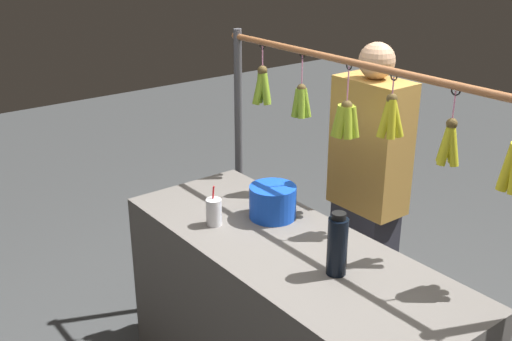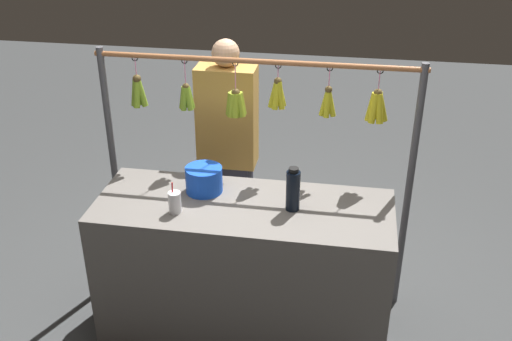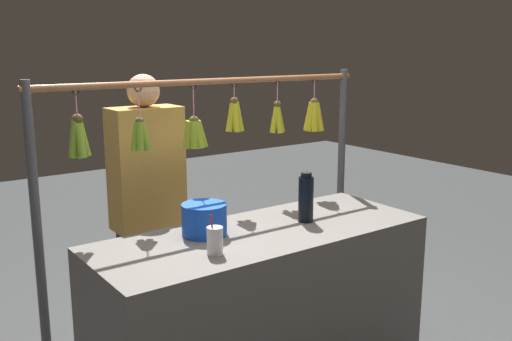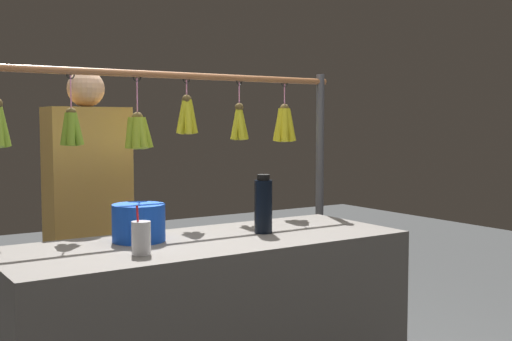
{
  "view_description": "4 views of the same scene",
  "coord_description": "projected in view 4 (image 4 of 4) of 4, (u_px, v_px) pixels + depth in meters",
  "views": [
    {
      "loc": [
        -1.73,
        1.51,
        2.17
      ],
      "look_at": [
        0.23,
        0.0,
        1.18
      ],
      "focal_mm": 43.31,
      "sensor_mm": 36.0,
      "label": 1
    },
    {
      "loc": [
        -0.56,
        2.86,
        2.65
      ],
      "look_at": [
        -0.07,
        0.0,
        1.14
      ],
      "focal_mm": 41.95,
      "sensor_mm": 36.0,
      "label": 2
    },
    {
      "loc": [
        1.6,
        2.16,
        1.8
      ],
      "look_at": [
        0.04,
        0.0,
        1.22
      ],
      "focal_mm": 40.49,
      "sensor_mm": 36.0,
      "label": 3
    },
    {
      "loc": [
        1.3,
        2.33,
        1.4
      ],
      "look_at": [
        -0.24,
        0.0,
        1.19
      ],
      "focal_mm": 45.41,
      "sensor_mm": 36.0,
      "label": 4
    }
  ],
  "objects": [
    {
      "name": "display_rack",
      "position": [
        165.0,
        166.0,
        3.03
      ],
      "size": [
        1.95,
        0.14,
        1.66
      ],
      "color": "#4C4C51",
      "rests_on": "ground"
    },
    {
      "name": "blue_bucket",
      "position": [
        139.0,
        223.0,
        2.64
      ],
      "size": [
        0.22,
        0.22,
        0.15
      ],
      "primitive_type": "cylinder",
      "color": "blue",
      "rests_on": "market_counter"
    },
    {
      "name": "vendor_person",
      "position": [
        89.0,
        241.0,
        3.18
      ],
      "size": [
        0.39,
        0.21,
        1.65
      ],
      "color": "#2D2D38",
      "rests_on": "ground"
    },
    {
      "name": "water_bottle",
      "position": [
        263.0,
        205.0,
        2.83
      ],
      "size": [
        0.08,
        0.08,
        0.26
      ],
      "color": "black",
      "rests_on": "market_counter"
    },
    {
      "name": "drink_cup",
      "position": [
        141.0,
        238.0,
        2.37
      ],
      "size": [
        0.07,
        0.07,
        0.18
      ],
      "color": "silver",
      "rests_on": "market_counter"
    }
  ]
}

